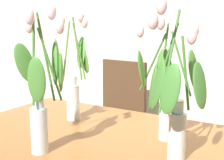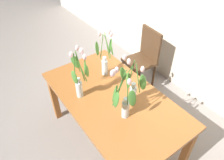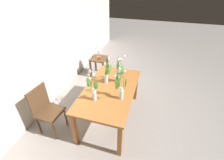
{
  "view_description": "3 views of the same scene",
  "coord_description": "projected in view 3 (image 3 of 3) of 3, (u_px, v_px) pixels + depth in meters",
  "views": [
    {
      "loc": [
        0.66,
        -1.17,
        1.26
      ],
      "look_at": [
        -0.08,
        0.07,
        0.99
      ],
      "focal_mm": 52.99,
      "sensor_mm": 36.0,
      "label": 1
    },
    {
      "loc": [
        1.25,
        -0.92,
        2.27
      ],
      "look_at": [
        -0.01,
        -0.0,
        0.96
      ],
      "focal_mm": 33.95,
      "sensor_mm": 36.0,
      "label": 2
    },
    {
      "loc": [
        -2.18,
        -0.7,
        2.45
      ],
      "look_at": [
        -0.05,
        -0.05,
        0.97
      ],
      "focal_mm": 24.95,
      "sensor_mm": 36.0,
      "label": 3
    }
  ],
  "objects": [
    {
      "name": "dining_chair",
      "position": [
        45.0,
        108.0,
        2.74
      ],
      "size": [
        0.43,
        0.43,
        0.93
      ],
      "color": "#4C331E",
      "rests_on": "ground"
    },
    {
      "name": "tulip_vase_0",
      "position": [
        119.0,
        72.0,
        2.92
      ],
      "size": [
        0.21,
        0.2,
        0.59
      ],
      "color": "silver",
      "rests_on": "dining_table"
    },
    {
      "name": "table_lamp",
      "position": [
        98.0,
        47.0,
        4.24
      ],
      "size": [
        0.22,
        0.22,
        0.4
      ],
      "color": "olive",
      "rests_on": "side_table"
    },
    {
      "name": "tulip_vase_3",
      "position": [
        93.0,
        89.0,
        2.48
      ],
      "size": [
        0.14,
        0.22,
        0.56
      ],
      "color": "silver",
      "rests_on": "dining_table"
    },
    {
      "name": "side_table",
      "position": [
        99.0,
        62.0,
        4.44
      ],
      "size": [
        0.44,
        0.44,
        0.55
      ],
      "color": "brown",
      "rests_on": "ground"
    },
    {
      "name": "tulip_vase_1",
      "position": [
        120.0,
        87.0,
        2.5
      ],
      "size": [
        0.24,
        0.22,
        0.57
      ],
      "color": "silver",
      "rests_on": "dining_table"
    },
    {
      "name": "tulip_vase_2",
      "position": [
        107.0,
        74.0,
        2.9
      ],
      "size": [
        0.27,
        0.17,
        0.53
      ],
      "color": "silver",
      "rests_on": "dining_table"
    },
    {
      "name": "pillar_candle",
      "position": [
        99.0,
        58.0,
        4.26
      ],
      "size": [
        0.06,
        0.06,
        0.07
      ],
      "primitive_type": "cylinder",
      "color": "#B72D23",
      "rests_on": "side_table"
    },
    {
      "name": "dining_table",
      "position": [
        110.0,
        92.0,
        2.91
      ],
      "size": [
        1.6,
        0.9,
        0.74
      ],
      "color": "#A3602D",
      "rests_on": "ground"
    },
    {
      "name": "ground_plane",
      "position": [
        110.0,
        117.0,
        3.27
      ],
      "size": [
        18.0,
        18.0,
        0.0
      ],
      "primitive_type": "plane",
      "color": "gray"
    },
    {
      "name": "room_wall_rear",
      "position": [
        33.0,
        48.0,
        2.87
      ],
      "size": [
        9.0,
        0.1,
        2.7
      ],
      "primitive_type": "cube",
      "color": "beige",
      "rests_on": "ground"
    }
  ]
}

